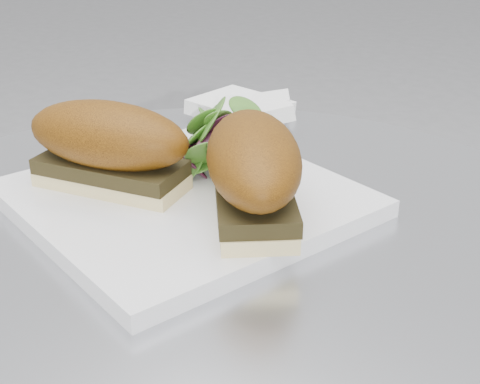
% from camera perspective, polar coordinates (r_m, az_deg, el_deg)
% --- Properties ---
extents(plate, '(0.32, 0.32, 0.02)m').
position_cam_1_polar(plate, '(0.61, -4.73, -0.57)').
color(plate, white).
rests_on(plate, table).
extents(sandwich_left, '(0.17, 0.11, 0.08)m').
position_cam_1_polar(sandwich_left, '(0.61, -11.16, 4.02)').
color(sandwich_left, beige).
rests_on(sandwich_left, plate).
extents(sandwich_right, '(0.17, 0.18, 0.08)m').
position_cam_1_polar(sandwich_right, '(0.55, 1.14, 2.16)').
color(sandwich_right, beige).
rests_on(sandwich_right, plate).
extents(salad, '(0.12, 0.12, 0.05)m').
position_cam_1_polar(salad, '(0.67, -1.63, 4.94)').
color(salad, '#527F29').
rests_on(salad, plate).
extents(napkin, '(0.16, 0.16, 0.02)m').
position_cam_1_polar(napkin, '(0.82, 0.70, 6.44)').
color(napkin, white).
rests_on(napkin, table).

